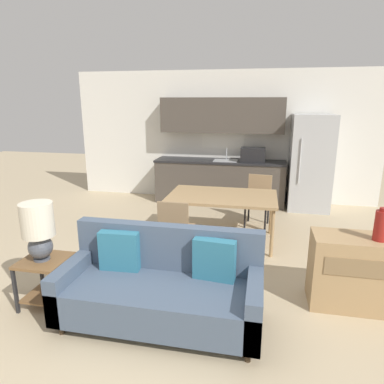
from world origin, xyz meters
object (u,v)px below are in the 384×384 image
side_table (46,274)px  vase (381,225)px  dining_chair_near_left (176,227)px  dining_chair_far_right (258,198)px  couch (162,287)px  refrigerator (310,163)px  table_lamp (38,228)px  credenza (356,272)px  dining_table (222,199)px

side_table → vase: (3.30, 0.59, 0.57)m
dining_chair_near_left → vase: bearing=163.3°
side_table → dining_chair_far_right: size_ratio=0.60×
couch → side_table: 1.26m
refrigerator → table_lamp: bearing=-127.1°
side_table → credenza: 3.20m
credenza → table_lamp: bearing=-168.5°
couch → vase: (2.04, 0.59, 0.57)m
refrigerator → dining_table: 2.46m
vase → table_lamp: bearing=-169.8°
table_lamp → credenza: table_lamp is taller
refrigerator → side_table: (-3.05, -4.04, -0.58)m
couch → table_lamp: (-1.27, -0.01, 0.51)m
table_lamp → dining_chair_far_right: table_lamp is taller
refrigerator → credenza: refrigerator is taller
side_table → vase: vase is taller
vase → dining_chair_near_left: size_ratio=0.39×
side_table → dining_table: bearing=52.8°
dining_table → dining_chair_far_right: 1.00m
dining_chair_far_right → refrigerator: bearing=58.2°
vase → refrigerator: bearing=94.1°
table_lamp → couch: bearing=0.4°
vase → dining_chair_near_left: bearing=163.5°
couch → table_lamp: size_ratio=3.15×
dining_table → vase: 2.29m
dining_chair_far_right → dining_chair_near_left: bearing=-113.7°
credenza → dining_chair_near_left: dining_chair_near_left is taller
credenza → vase: size_ratio=2.71×
refrigerator → credenza: 3.45m
vase → dining_chair_near_left: 2.36m
dining_chair_near_left → dining_chair_far_right: size_ratio=1.00×
vase → dining_chair_far_right: bearing=117.2°
dining_table → side_table: (-1.58, -2.08, -0.32)m
credenza → dining_chair_near_left: bearing=163.5°
credenza → dining_chair_far_right: 2.50m
dining_table → dining_chair_far_right: (0.52, 0.83, -0.18)m
side_table → vase: size_ratio=1.54×
refrigerator → dining_chair_near_left: (-1.98, -2.79, -0.44)m
table_lamp → dining_chair_far_right: 3.62m
refrigerator → dining_chair_far_right: (-0.95, -1.13, -0.44)m
refrigerator → credenza: size_ratio=2.04×
credenza → vase: 0.56m
dining_table → couch: bearing=-98.9°
dining_table → table_lamp: (-1.60, -2.09, 0.19)m
dining_table → dining_chair_far_right: size_ratio=1.86×
dining_table → vase: bearing=-41.0°
dining_chair_far_right → dining_table: bearing=-114.0°
dining_table → table_lamp: bearing=-127.4°
credenza → couch: bearing=-161.5°
refrigerator → couch: 4.46m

